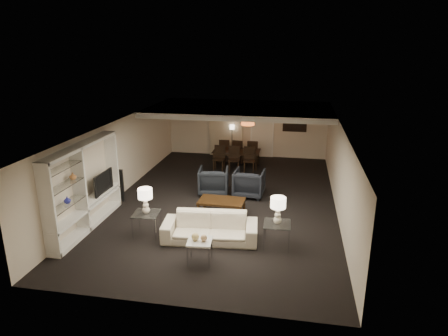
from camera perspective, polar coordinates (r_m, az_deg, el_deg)
The scene contains 35 objects.
floor at distance 12.92m, azimuth 0.00°, elevation -4.66°, with size 11.00×11.00×0.00m, color black.
ceiling at distance 12.21m, azimuth 0.00°, elevation 6.28°, with size 7.00×11.00×0.02m, color silver.
wall_back at distance 17.79m, azimuth 3.23°, elevation 5.68°, with size 7.00×0.02×2.50m, color beige.
wall_front at distance 7.56m, azimuth -7.72°, elevation -11.25°, with size 7.00×0.02×2.50m, color beige.
wall_left at distance 13.56m, azimuth -14.71°, elevation 1.41°, with size 0.02×11.00×2.50m, color beige.
wall_right at distance 12.39m, azimuth 16.13°, elevation -0.22°, with size 0.02×11.00×2.50m, color beige.
ceiling_soffit at distance 15.63m, azimuth 2.35°, elevation 8.35°, with size 7.00×4.00×0.20m, color silver.
curtains at distance 17.85m, azimuth 0.31°, elevation 5.59°, with size 1.50×0.12×2.40m, color beige.
door at distance 17.73m, azimuth 5.46°, elevation 4.93°, with size 0.90×0.05×2.10m, color silver.
painting at distance 17.55m, azimuth 10.08°, elevation 6.28°, with size 0.95×0.04×0.65m, color #142D38.
media_unit at distance 11.31m, azimuth -19.26°, elevation -2.60°, with size 0.38×3.40×2.35m, color white, non-canonical shape.
pendant_light at distance 15.67m, azimuth 3.42°, elevation 6.58°, with size 0.52×0.52×0.24m, color #D8591E.
sofa at distance 10.31m, azimuth -2.02°, elevation -8.51°, with size 2.41×0.94×0.70m, color beige.
coffee_table at distance 11.78m, azimuth -0.34°, elevation -5.67°, with size 1.32×0.77×0.47m, color black, non-canonical shape.
armchair_left at distance 13.37m, azimuth -1.50°, elevation -1.84°, with size 0.96×0.99×0.90m, color black.
armchair_right at distance 13.19m, azimuth 3.61°, elevation -2.15°, with size 0.96×0.99×0.90m, color black.
side_table_left at distance 10.79m, azimuth -10.95°, elevation -7.85°, with size 0.66×0.66×0.62m, color white, non-canonical shape.
side_table_right at distance 10.13m, azimuth 7.55°, elevation -9.42°, with size 0.66×0.66×0.62m, color white, non-canonical shape.
table_lamp_left at distance 10.53m, azimuth -11.15°, elevation -4.64°, with size 0.38×0.38×0.68m, color white, non-canonical shape.
table_lamp_right at distance 9.86m, azimuth 7.70°, elevation -6.04°, with size 0.38×0.38×0.68m, color #ECE4C7, non-canonical shape.
marble_table at distance 9.40m, azimuth -3.48°, elevation -11.80°, with size 0.55×0.55×0.55m, color silver, non-canonical shape.
gold_gourd_a at distance 9.25m, azimuth -4.13°, elevation -9.77°, with size 0.18×0.18×0.18m, color #DFC176.
gold_gourd_b at distance 9.21m, azimuth -2.90°, elevation -9.94°, with size 0.15×0.15×0.15m, color tan.
television at distance 11.98m, azimuth -17.28°, elevation -1.94°, with size 0.14×1.04×0.60m, color black.
vase_blue at distance 10.63m, azimuth -21.48°, elevation -4.27°, with size 0.17×0.17×0.18m, color #23269B.
vase_amber at distance 10.75m, azimuth -20.80°, elevation -1.10°, with size 0.18×0.18×0.18m, color #C47B41.
floor_speaker at distance 13.10m, azimuth -14.43°, elevation -2.46°, with size 0.11×0.11×1.05m, color black.
dining_table at distance 16.35m, azimuth 1.78°, elevation 1.34°, with size 1.90×1.06×0.67m, color black.
chair_nl at distance 15.79m, azimuth -0.73°, elevation 1.37°, with size 0.46×0.46×0.99m, color black, non-canonical shape.
chair_nm at distance 15.68m, azimuth 1.42°, elevation 1.26°, with size 0.46×0.46×0.99m, color black, non-canonical shape.
chair_nr at distance 15.61m, azimuth 3.60°, elevation 1.15°, with size 0.46×0.46×0.99m, color black, non-canonical shape.
chair_fl at distance 17.02m, azimuth 0.12°, elevation 2.56°, with size 0.46×0.46×0.99m, color black, non-canonical shape.
chair_fm at distance 16.92m, azimuth 2.12°, elevation 2.46°, with size 0.46×0.46×0.99m, color black, non-canonical shape.
chair_fr at distance 16.85m, azimuth 4.14°, elevation 2.36°, with size 0.46×0.46×0.99m, color black, non-canonical shape.
floor_lamp at distance 17.69m, azimuth 1.15°, elevation 3.89°, with size 0.21×0.21×1.44m, color black, non-canonical shape.
Camera 1 is at (2.17, -11.78, 4.85)m, focal length 32.00 mm.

